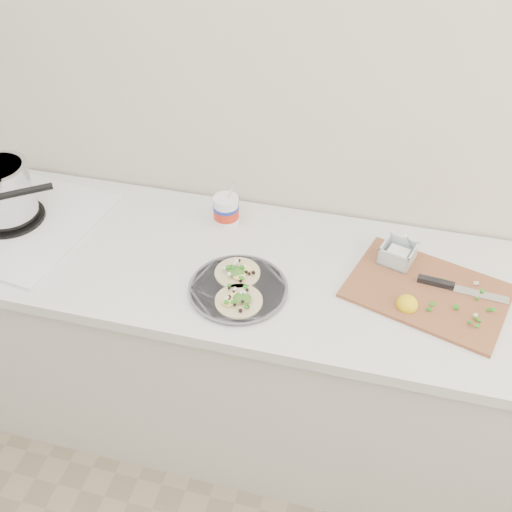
% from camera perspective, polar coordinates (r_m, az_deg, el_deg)
% --- Properties ---
extents(counter, '(2.44, 0.66, 0.90)m').
position_cam_1_polar(counter, '(2.17, -4.82, -8.66)').
color(counter, silver).
rests_on(counter, ground).
extents(stove, '(0.62, 0.59, 0.27)m').
position_cam_1_polar(stove, '(2.10, -23.77, 5.03)').
color(stove, silver).
rests_on(stove, counter).
extents(taco_plate, '(0.30, 0.30, 0.04)m').
position_cam_1_polar(taco_plate, '(1.71, -1.80, -3.05)').
color(taco_plate, '#57575E').
rests_on(taco_plate, counter).
extents(tub, '(0.09, 0.09, 0.20)m').
position_cam_1_polar(tub, '(1.94, -2.94, 4.85)').
color(tub, white).
rests_on(tub, counter).
extents(cutboard, '(0.52, 0.43, 0.07)m').
position_cam_1_polar(cutboard, '(1.78, 16.70, -2.83)').
color(cutboard, brown).
rests_on(cutboard, counter).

